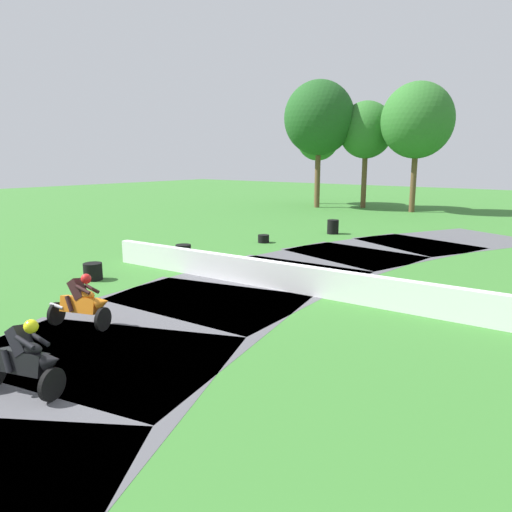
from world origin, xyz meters
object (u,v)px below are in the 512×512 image
at_px(motorcycle_lead_orange, 83,302).
at_px(motorcycle_chase_black, 26,359).
at_px(tire_stack_far, 93,271).
at_px(tire_stack_near, 333,227).
at_px(tire_stack_mid_a, 264,239).
at_px(tire_stack_mid_b, 183,251).

xyz_separation_m(motorcycle_lead_orange, motorcycle_chase_black, (2.29, -2.63, -0.00)).
bearing_deg(tire_stack_far, motorcycle_lead_orange, -36.48).
relative_size(motorcycle_lead_orange, motorcycle_chase_black, 1.00).
relative_size(tire_stack_near, tire_stack_mid_a, 1.40).
relative_size(tire_stack_mid_b, tire_stack_far, 1.01).
bearing_deg(motorcycle_lead_orange, tire_stack_mid_b, 119.22).
xyz_separation_m(tire_stack_mid_a, tire_stack_far, (-0.20, -9.79, 0.10)).
height_order(motorcycle_chase_black, tire_stack_near, motorcycle_chase_black).
distance_m(tire_stack_near, tire_stack_mid_a, 4.94).
bearing_deg(tire_stack_far, tire_stack_mid_a, 88.83).
bearing_deg(tire_stack_mid_a, tire_stack_far, -91.17).
relative_size(motorcycle_chase_black, tire_stack_near, 2.10).
relative_size(motorcycle_lead_orange, tire_stack_near, 2.10).
relative_size(motorcycle_chase_black, tire_stack_mid_b, 2.56).
bearing_deg(motorcycle_chase_black, tire_stack_mid_a, 111.73).
bearing_deg(tire_stack_mid_b, motorcycle_lead_orange, -60.78).
xyz_separation_m(tire_stack_mid_a, tire_stack_mid_b, (-0.37, -5.25, 0.10)).
relative_size(motorcycle_lead_orange, tire_stack_far, 2.57).
height_order(tire_stack_mid_a, tire_stack_far, tire_stack_far).
xyz_separation_m(motorcycle_lead_orange, tire_stack_near, (-2.47, 17.52, -0.25)).
distance_m(motorcycle_chase_black, tire_stack_mid_a, 16.60).
xyz_separation_m(tire_stack_near, tire_stack_mid_a, (-1.38, -4.73, -0.20)).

